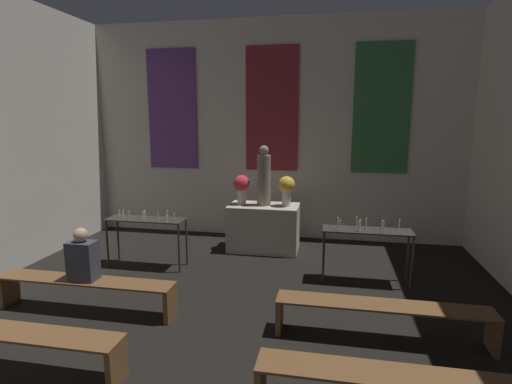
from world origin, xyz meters
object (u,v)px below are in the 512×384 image
pew_back_left (86,287)px  pew_back_right (382,313)px  candle_rack_left (146,225)px  candle_rack_right (367,237)px  flower_vase_right (287,187)px  statue (264,178)px  person_seated (83,258)px  altar (264,228)px  flower_vase_left (242,186)px  pew_third_left (8,340)px

pew_back_left → pew_back_right: 3.81m
candle_rack_left → pew_back_right: candle_rack_left is taller
candle_rack_right → candle_rack_left: bearing=-180.0°
flower_vase_right → candle_rack_right: 1.96m
statue → person_seated: 3.60m
pew_back_left → pew_back_right: same height
candle_rack_left → altar: bearing=34.1°
candle_rack_left → candle_rack_right: candle_rack_right is taller
candle_rack_right → statue: bearing=145.8°
statue → flower_vase_right: 0.47m
candle_rack_left → pew_back_left: candle_rack_left is taller
candle_rack_left → flower_vase_right: bearing=28.7°
candle_rack_left → pew_back_right: (3.75, -1.71, -0.39)m
statue → candle_rack_right: 2.34m
statue → flower_vase_left: size_ratio=2.00×
flower_vase_left → person_seated: flower_vase_left is taller
candle_rack_right → flower_vase_left: bearing=151.3°
pew_back_left → altar: bearing=57.3°
flower_vase_right → pew_back_right: 3.44m
flower_vase_left → candle_rack_left: flower_vase_left is taller
flower_vase_right → candle_rack_right: size_ratio=0.42×
flower_vase_right → person_seated: size_ratio=0.81×
flower_vase_right → pew_back_left: (-2.34, -2.97, -0.93)m
flower_vase_right → candle_rack_right: (1.41, -1.25, -0.53)m
flower_vase_left → candle_rack_right: size_ratio=0.42×
flower_vase_left → candle_rack_right: bearing=-28.7°
altar → flower_vase_left: 0.93m
flower_vase_left → pew_third_left: 4.62m
candle_rack_left → pew_back_right: bearing=-24.6°
person_seated → pew_back_left: bearing=0.0°
flower_vase_right → candle_rack_right: bearing=-41.7°
statue → person_seated: size_ratio=1.63×
flower_vase_left → pew_back_left: 3.44m
flower_vase_left → altar: bearing=-0.0°
altar → flower_vase_left: size_ratio=2.34×
candle_rack_left → pew_third_left: size_ratio=0.56×
pew_back_right → person_seated: (-3.82, -0.00, 0.42)m
candle_rack_left → pew_back_right: size_ratio=0.56×
altar → flower_vase_right: (0.44, 0.00, 0.82)m
flower_vase_left → candle_rack_right: 2.66m
altar → pew_back_left: 3.53m
altar → statue: bearing=0.0°
statue → pew_third_left: 4.81m
pew_third_left → flower_vase_right: bearing=61.3°
candle_rack_left → pew_back_left: (-0.06, -1.71, -0.39)m
candle_rack_right → pew_third_left: bearing=-141.1°
pew_back_right → person_seated: person_seated is taller
pew_back_left → candle_rack_right: bearing=24.6°
altar → candle_rack_right: bearing=-34.2°
statue → flower_vase_left: statue is taller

